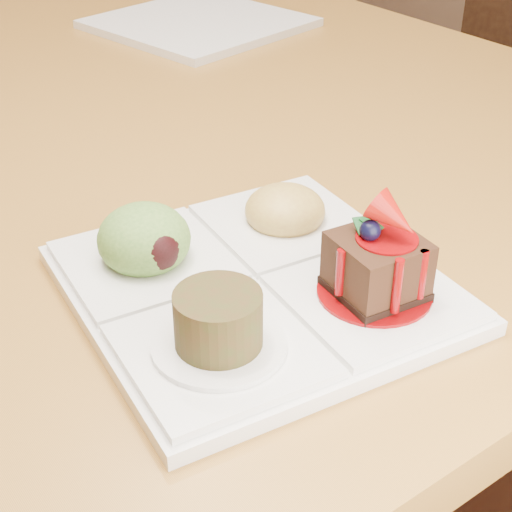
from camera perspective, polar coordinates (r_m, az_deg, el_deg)
ground at (r=1.60m, az=-10.38°, el=-11.43°), size 6.00×6.00×0.00m
dining_table at (r=1.24m, az=-13.47°, el=12.09°), size 1.00×1.80×0.75m
sampler_plate at (r=0.59m, az=-0.33°, el=-1.07°), size 0.29×0.29×0.10m
second_plate at (r=1.26m, az=-4.17°, el=16.54°), size 0.32×0.32×0.01m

